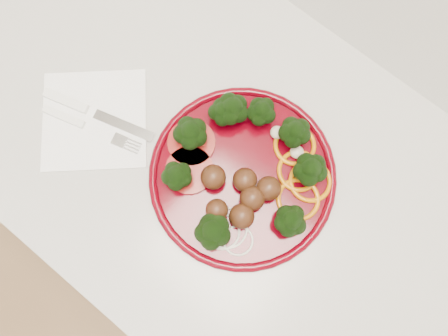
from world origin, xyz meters
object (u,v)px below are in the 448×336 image
Objects in this scene: plate at (246,170)px; knife at (84,109)px; napkin at (94,120)px; fork at (75,122)px.

knife is (-0.27, -0.08, -0.01)m from plate.
napkin is 0.99× the size of fork.
fork is at bearing -157.86° from plate.
plate is 0.27m from napkin.
fork is (0.00, -0.03, -0.00)m from knife.
fork is (-0.02, -0.02, 0.01)m from napkin.
plate is at bearing 6.27° from fork.
napkin is 0.02m from knife.
napkin is 0.03m from fork.
napkin is at bearing -160.82° from plate.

